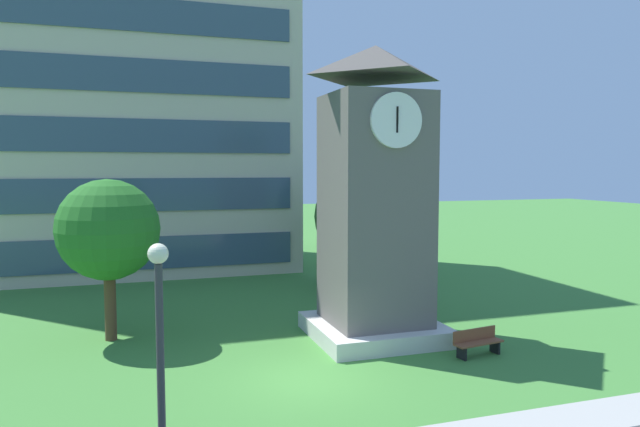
% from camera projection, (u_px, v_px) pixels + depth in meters
% --- Properties ---
extents(ground_plane, '(160.00, 160.00, 0.00)m').
position_uv_depth(ground_plane, '(309.00, 380.00, 17.03)').
color(ground_plane, '#3D7A33').
extents(office_building, '(20.30, 10.81, 28.80)m').
position_uv_depth(office_building, '(119.00, 35.00, 35.27)').
color(office_building, beige).
rests_on(office_building, ground).
extents(clock_tower, '(4.54, 4.54, 10.62)m').
position_uv_depth(clock_tower, '(375.00, 209.00, 20.97)').
color(clock_tower, '#605B56').
rests_on(clock_tower, ground).
extents(park_bench, '(1.85, 0.75, 0.88)m').
position_uv_depth(park_bench, '(477.00, 342.00, 19.21)').
color(park_bench, brown).
rests_on(park_bench, ground).
extents(street_lamp, '(0.36, 0.36, 4.96)m').
position_uv_depth(street_lamp, '(160.00, 346.00, 10.06)').
color(street_lamp, '#333338').
rests_on(street_lamp, ground).
extents(tree_streetside, '(3.65, 3.65, 5.87)m').
position_uv_depth(tree_streetside, '(108.00, 230.00, 20.68)').
color(tree_streetside, '#513823').
rests_on(tree_streetside, ground).
extents(tree_by_building, '(4.72, 4.72, 6.05)m').
position_uv_depth(tree_by_building, '(358.00, 216.00, 30.74)').
color(tree_by_building, '#513823').
rests_on(tree_by_building, ground).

